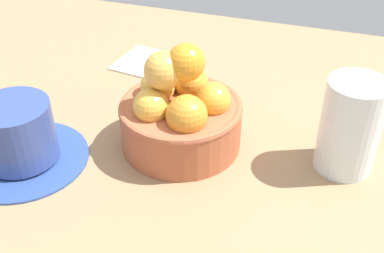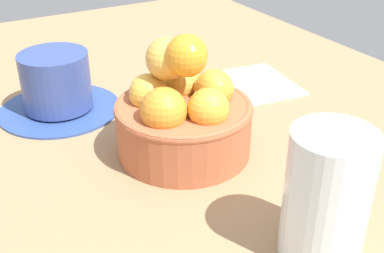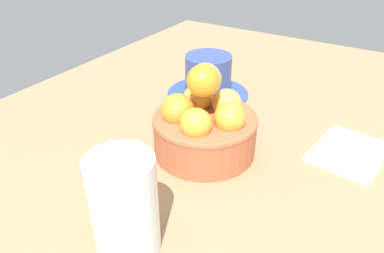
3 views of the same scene
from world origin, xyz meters
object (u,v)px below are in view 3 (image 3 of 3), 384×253
Objects in this scene: water_glass at (124,206)px; folded_napkin at (349,151)px; terracotta_bowl at (205,124)px; coffee_cup at (208,78)px.

folded_napkin is at bearing -28.31° from water_glass.
coffee_cup is at bearing 27.97° from terracotta_bowl.
coffee_cup is 1.28× the size of folded_napkin.
water_glass is (-37.54, -11.41, 2.35)cm from coffee_cup.
coffee_cup is 39.31cm from water_glass.
water_glass is at bearing 151.69° from folded_napkin.
water_glass reaches higher than coffee_cup.
coffee_cup is 29.10cm from folded_napkin.
terracotta_bowl is at bearing 6.09° from water_glass.
terracotta_bowl is 20.24cm from water_glass.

